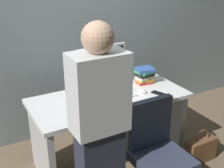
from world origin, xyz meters
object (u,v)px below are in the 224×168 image
Objects in this scene: monitor at (102,65)px; handbag at (200,149)px; mouse at (143,91)px; keyboard at (115,98)px; book_stack at (145,75)px; desk at (110,116)px; office_chair at (158,160)px; cell_phone at (158,93)px; person_at_desk at (100,130)px; cup_near_keyboard at (78,103)px.

monitor is 1.43× the size of handbag.
handbag is at bearing -39.44° from mouse.
keyboard is 0.52m from book_stack.
desk is 15.52× the size of mouse.
cell_phone is (0.39, 0.53, 0.32)m from office_chair.
desk is 0.85m from person_at_desk.
cup_near_keyboard is (-0.40, -0.28, -0.21)m from monitor.
handbag is at bearing -19.41° from cup_near_keyboard.
mouse reaches higher than keyboard.
cell_phone is (0.43, -0.40, -0.25)m from monitor.
desk is at bearing 136.38° from cell_phone.
person_at_desk is 1.02m from cell_phone.
keyboard is 2.99× the size of cell_phone.
office_chair is at bearing -116.77° from book_stack.
mouse is 0.46× the size of book_stack.
person_at_desk is (-0.51, 0.06, 0.41)m from office_chair.
cup_near_keyboard is at bearing 178.72° from mouse.
handbag is at bearing -41.41° from monitor.
keyboard is at bearing -79.36° from desk.
person_at_desk is 1.00m from monitor.
monitor is 0.53m from cup_near_keyboard.
desk is 3.61× the size of keyboard.
monitor is at bearing 115.73° from cell_phone.
mouse is 0.26× the size of handbag.
handbag is at bearing 7.42° from person_at_desk.
desk is 10.78× the size of cell_phone.
office_chair is 2.49× the size of handbag.
desk is 2.87× the size of monitor.
cup_near_keyboard is 0.84m from cell_phone.
office_chair is 0.73m from cell_phone.
person_at_desk is (-0.44, -0.66, 0.32)m from desk.
cell_phone is at bearing -37.72° from mouse.
cell_phone is (-0.03, -0.30, -0.09)m from book_stack.
book_stack is at bearing 118.87° from handbag.
person_at_desk is at bearing -140.49° from book_stack.
person_at_desk reaches higher than cup_near_keyboard.
book_stack is at bearing 12.82° from desk.
book_stack is 0.98m from handbag.
keyboard is at bearing -1.20° from cup_near_keyboard.
person_at_desk is 0.74m from keyboard.
monitor is 1.37m from handbag.
handbag is (1.26, 0.16, -0.70)m from person_at_desk.
keyboard is 4.65× the size of cup_near_keyboard.
cell_phone is at bearing -7.84° from cup_near_keyboard.
cup_near_keyboard is at bearing -167.98° from book_stack.
desk is at bearing 95.84° from office_chair.
office_chair is at bearing -6.91° from person_at_desk.
monitor is at bearing 82.16° from desk.
book_stack is (0.93, 0.77, -0.00)m from person_at_desk.
person_at_desk reaches higher than monitor.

